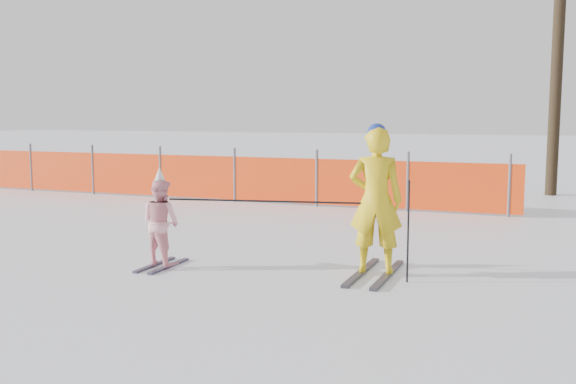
{
  "coord_description": "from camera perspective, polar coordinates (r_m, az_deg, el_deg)",
  "views": [
    {
      "loc": [
        3.07,
        -7.23,
        2.0
      ],
      "look_at": [
        0.0,
        0.5,
        1.0
      ],
      "focal_mm": 40.0,
      "sensor_mm": 36.0,
      "label": 1
    }
  ],
  "objects": [
    {
      "name": "safety_fence",
      "position": [
        15.23,
        -7.69,
        1.37
      ],
      "size": [
        14.31,
        0.06,
        1.25
      ],
      "color": "#595960",
      "rests_on": "ground"
    },
    {
      "name": "child",
      "position": [
        8.62,
        -11.24,
        -2.58
      ],
      "size": [
        0.64,
        0.91,
        1.33
      ],
      "color": "black",
      "rests_on": "ground"
    },
    {
      "name": "ground",
      "position": [
        8.11,
        -1.32,
        -7.43
      ],
      "size": [
        120.0,
        120.0,
        0.0
      ],
      "primitive_type": "plane",
      "color": "white",
      "rests_on": "ground"
    },
    {
      "name": "ski_poles",
      "position": [
        8.02,
        1.93,
        -1.67
      ],
      "size": [
        3.08,
        0.58,
        1.24
      ],
      "color": "black",
      "rests_on": "ground"
    },
    {
      "name": "adult",
      "position": [
        8.03,
        7.81,
        -0.73
      ],
      "size": [
        0.73,
        1.52,
        1.9
      ],
      "color": "black",
      "rests_on": "ground"
    }
  ]
}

